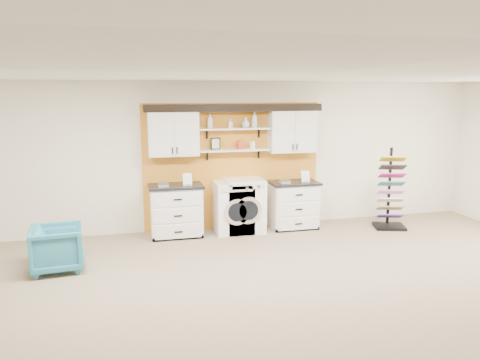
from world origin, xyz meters
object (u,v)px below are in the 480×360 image
object	(u,v)px
washer	(233,207)
armchair	(58,248)
base_cabinet_left	(176,210)
base_cabinet_right	(293,205)
sample_rack	(390,202)
dryer	(244,205)

from	to	relation	value
washer	armchair	xyz separation A→B (m)	(-2.95, -1.26, -0.15)
base_cabinet_left	armchair	xyz separation A→B (m)	(-1.88, -1.26, -0.14)
base_cabinet_right	sample_rack	bearing A→B (deg)	-14.32
armchair	base_cabinet_left	bearing A→B (deg)	-62.13
base_cabinet_right	washer	size ratio (longest dim) A/B	0.97
washer	sample_rack	distance (m)	3.04
dryer	armchair	bearing A→B (deg)	-158.24
base_cabinet_left	armchair	bearing A→B (deg)	-146.15
base_cabinet_left	washer	world-z (taller)	washer
base_cabinet_right	sample_rack	distance (m)	1.87
base_cabinet_left	dryer	distance (m)	1.27
base_cabinet_left	dryer	world-z (taller)	dryer
base_cabinet_left	dryer	bearing A→B (deg)	-0.15
washer	dryer	bearing A→B (deg)	0.00
dryer	washer	bearing A→B (deg)	180.00
armchair	washer	bearing A→B (deg)	-72.84
armchair	dryer	bearing A→B (deg)	-74.22
dryer	sample_rack	world-z (taller)	sample_rack
base_cabinet_right	washer	xyz separation A→B (m)	(-1.19, -0.00, 0.03)
base_cabinet_left	base_cabinet_right	size ratio (longest dim) A/B	1.05
washer	sample_rack	xyz separation A→B (m)	(3.01, -0.46, 0.02)
sample_rack	armchair	xyz separation A→B (m)	(-5.96, -0.80, -0.17)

